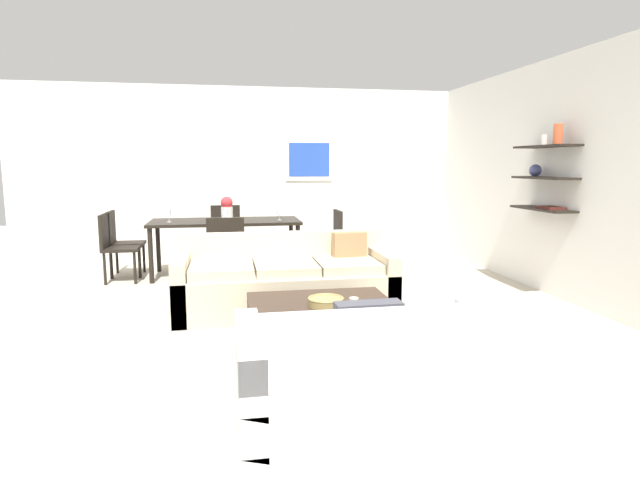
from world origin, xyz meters
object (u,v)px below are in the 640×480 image
object	(u,v)px
dining_chair_left_near	(114,243)
dining_chair_foot	(226,248)
dining_table	(226,225)
wine_glass_foot	(225,213)
coffee_table	(323,328)
wine_glass_right_near	(279,212)
centerpiece_vase	(227,208)
decorative_bowl	(326,301)
dining_chair_head	(226,230)
loveseat_white	(379,377)
candle_jar	(354,302)
dining_chair_right_near	(330,238)
sofa_beige	(286,283)
wine_glass_head	(225,209)
dining_chair_left_far	(120,239)
wine_glass_left_near	(169,214)

from	to	relation	value
dining_chair_left_near	dining_chair_foot	bearing A→B (deg)	-24.64
dining_table	wine_glass_foot	size ratio (longest dim) A/B	11.07
coffee_table	dining_chair_foot	distance (m)	2.44
wine_glass_right_near	centerpiece_vase	world-z (taller)	centerpiece_vase
coffee_table	decorative_bowl	world-z (taller)	decorative_bowl
dining_chair_head	wine_glass_right_near	distance (m)	1.25
dining_chair_left_near	loveseat_white	bearing A→B (deg)	-61.60
candle_jar	centerpiece_vase	world-z (taller)	centerpiece_vase
loveseat_white	candle_jar	size ratio (longest dim) A/B	21.20
dining_chair_left_near	dining_chair_right_near	bearing A→B (deg)	0.00
dining_chair_right_near	wine_glass_foot	size ratio (longest dim) A/B	4.88
dining_chair_left_near	dining_chair_right_near	size ratio (longest dim) A/B	1.00
sofa_beige	dining_chair_foot	world-z (taller)	dining_chair_foot
coffee_table	wine_glass_head	bearing A→B (deg)	102.31
dining_chair_head	loveseat_white	bearing A→B (deg)	-80.64
dining_chair_left_near	wine_glass_right_near	world-z (taller)	wine_glass_right_near
candle_jar	dining_chair_foot	xyz separation A→B (m)	(-1.00, 2.39, 0.09)
loveseat_white	dining_chair_right_near	xyz separation A→B (m)	(0.54, 4.20, 0.21)
dining_chair_foot	dining_chair_right_near	world-z (taller)	same
dining_chair_left_near	centerpiece_vase	world-z (taller)	centerpiece_vase
dining_chair_head	candle_jar	bearing A→B (deg)	-76.25
coffee_table	dining_chair_left_near	bearing A→B (deg)	126.43
centerpiece_vase	sofa_beige	bearing A→B (deg)	-73.57
dining_chair_right_near	dining_chair_left_far	bearing A→B (deg)	172.11
dining_chair_left_near	dining_chair_right_near	world-z (taller)	same
dining_chair_head	wine_glass_head	bearing A→B (deg)	-90.00
decorative_bowl	wine_glass_left_near	distance (m)	3.43
dining_table	dining_chair_foot	distance (m)	0.86
coffee_table	sofa_beige	bearing A→B (deg)	97.75
wine_glass_foot	wine_glass_head	world-z (taller)	wine_glass_foot
loveseat_white	centerpiece_vase	world-z (taller)	centerpiece_vase
loveseat_white	wine_glass_foot	bearing A→B (deg)	102.11
candle_jar	wine_glass_left_near	size ratio (longest dim) A/B	0.47
decorative_bowl	wine_glass_left_near	bearing A→B (deg)	116.37
sofa_beige	dining_chair_left_far	distance (m)	2.92
dining_chair_head	centerpiece_vase	bearing A→B (deg)	-88.26
dining_table	wine_glass_left_near	size ratio (longest dim) A/B	12.29
dining_chair_head	dining_chair_right_near	bearing A→B (deg)	-36.35
dining_chair_foot	centerpiece_vase	size ratio (longest dim) A/B	2.77
dining_chair_right_near	dining_chair_head	size ratio (longest dim) A/B	1.00
wine_glass_left_near	sofa_beige	bearing A→B (deg)	-53.76
wine_glass_left_near	wine_glass_foot	xyz separation A→B (m)	(0.73, -0.27, 0.02)
loveseat_white	dining_table	distance (m)	4.49
loveseat_white	wine_glass_left_near	xyz separation A→B (m)	(-1.59, 4.28, 0.57)
wine_glass_foot	decorative_bowl	bearing A→B (deg)	-74.24
wine_glass_head	centerpiece_vase	bearing A→B (deg)	-85.84
dining_chair_foot	dining_chair_head	bearing A→B (deg)	90.00
dining_chair_left_near	decorative_bowl	bearing A→B (deg)	-53.49
loveseat_white	wine_glass_left_near	distance (m)	4.60
loveseat_white	dining_chair_foot	size ratio (longest dim) A/B	1.84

